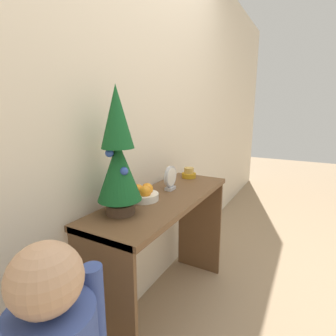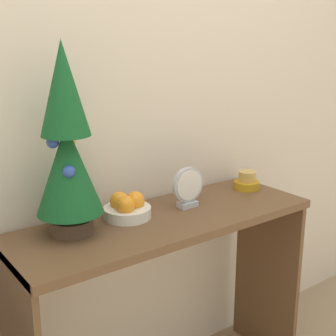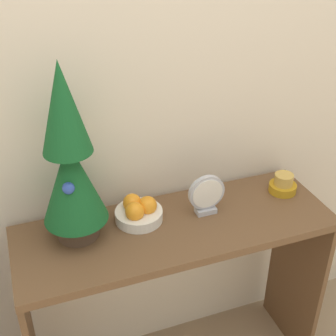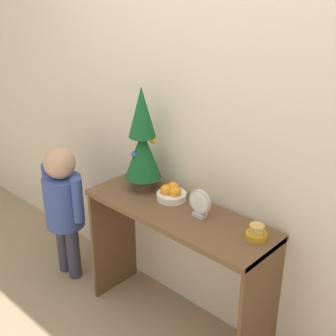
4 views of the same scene
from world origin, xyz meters
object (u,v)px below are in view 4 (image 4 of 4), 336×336
(fruit_bowl, at_px, (172,193))
(desk_clock, at_px, (200,204))
(mini_tree, at_px, (142,142))
(singing_bowl, at_px, (256,233))
(child_figure, at_px, (63,201))

(fruit_bowl, xyz_separation_m, desk_clock, (0.24, -0.04, 0.04))
(mini_tree, distance_m, fruit_bowl, 0.33)
(singing_bowl, distance_m, desk_clock, 0.33)
(mini_tree, height_order, desk_clock, mini_tree)
(mini_tree, xyz_separation_m, desk_clock, (0.45, -0.03, -0.21))
(singing_bowl, xyz_separation_m, child_figure, (-1.33, -0.19, -0.24))
(fruit_bowl, relative_size, child_figure, 0.18)
(child_figure, bearing_deg, desk_clock, 9.22)
(mini_tree, xyz_separation_m, child_figure, (-0.55, -0.20, -0.50))
(fruit_bowl, bearing_deg, mini_tree, -177.41)
(mini_tree, xyz_separation_m, singing_bowl, (0.78, -0.01, -0.26))
(desk_clock, bearing_deg, fruit_bowl, 169.94)
(fruit_bowl, bearing_deg, desk_clock, -10.06)
(fruit_bowl, xyz_separation_m, child_figure, (-0.77, -0.20, -0.25))
(mini_tree, xyz_separation_m, fruit_bowl, (0.21, 0.01, -0.25))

